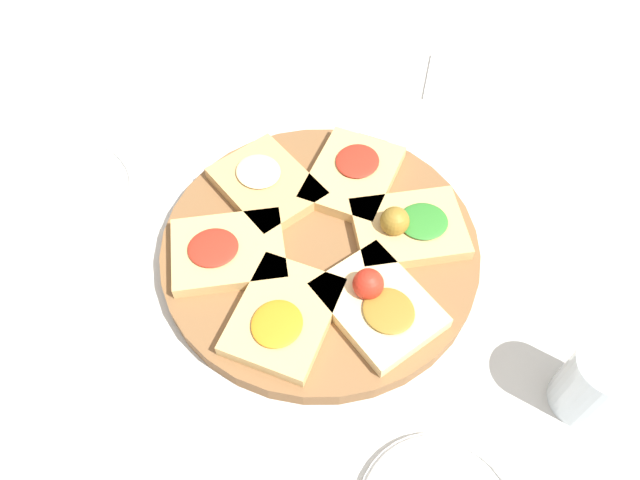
{
  "coord_description": "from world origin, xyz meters",
  "views": [
    {
      "loc": [
        -0.04,
        0.47,
        0.72
      ],
      "look_at": [
        0.0,
        0.0,
        0.04
      ],
      "focal_mm": 35.0,
      "sensor_mm": 36.0,
      "label": 1
    }
  ],
  "objects_px": {
    "serving_board": "(320,249)",
    "water_glass": "(594,382)",
    "napkin_stack": "(467,81)",
    "plate_right": "(56,197)"
  },
  "relations": [
    {
      "from": "serving_board",
      "to": "napkin_stack",
      "type": "xyz_separation_m",
      "value": [
        -0.22,
        -0.37,
        -0.01
      ]
    },
    {
      "from": "plate_right",
      "to": "napkin_stack",
      "type": "relative_size",
      "value": 1.8
    },
    {
      "from": "serving_board",
      "to": "plate_right",
      "type": "distance_m",
      "value": 0.4
    },
    {
      "from": "serving_board",
      "to": "napkin_stack",
      "type": "relative_size",
      "value": 3.22
    },
    {
      "from": "water_glass",
      "to": "plate_right",
      "type": "bearing_deg",
      "value": -18.32
    },
    {
      "from": "plate_right",
      "to": "water_glass",
      "type": "xyz_separation_m",
      "value": [
        -0.72,
        0.24,
        0.04
      ]
    },
    {
      "from": "water_glass",
      "to": "napkin_stack",
      "type": "distance_m",
      "value": 0.56
    },
    {
      "from": "serving_board",
      "to": "water_glass",
      "type": "xyz_separation_m",
      "value": [
        -0.33,
        0.18,
        0.04
      ]
    },
    {
      "from": "napkin_stack",
      "to": "serving_board",
      "type": "bearing_deg",
      "value": 59.74
    },
    {
      "from": "serving_board",
      "to": "water_glass",
      "type": "height_order",
      "value": "water_glass"
    }
  ]
}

